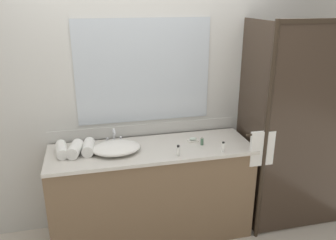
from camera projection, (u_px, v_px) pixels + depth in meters
The scene contains 13 objects.
ground_plane at pixel (153, 233), 3.33m from camera, with size 8.00×8.00×0.00m, color beige.
wall_back_with_mirror at pixel (144, 94), 3.20m from camera, with size 4.40×0.06×2.60m.
vanity_cabinet at pixel (152, 192), 3.18m from camera, with size 1.80×0.58×0.90m.
shower_enclosure at pixel (294, 130), 3.09m from camera, with size 1.20×0.59×2.00m.
sink_basin at pixel (116, 148), 2.93m from camera, with size 0.42×0.32×0.08m, color white.
faucet at pixel (114, 139), 3.10m from camera, with size 0.17×0.14×0.15m.
soap_dish at pixel (193, 140), 3.16m from camera, with size 0.10×0.07×0.04m.
amenity_bottle_conditioner at pixel (178, 151), 2.86m from camera, with size 0.03×0.03×0.10m.
amenity_bottle_lotion at pixel (202, 141), 3.08m from camera, with size 0.03×0.03×0.08m.
amenity_bottle_body_wash at pixel (223, 147), 2.94m from camera, with size 0.03×0.03×0.09m.
rolled_towel_near_edge at pixel (62, 150), 2.88m from camera, with size 0.09×0.09×0.24m, color white.
rolled_towel_middle at pixel (75, 149), 2.88m from camera, with size 0.10×0.10×0.22m, color white.
rolled_towel_far_edge at pixel (88, 147), 2.92m from camera, with size 0.10×0.10×0.22m, color white.
Camera 1 is at (-0.50, -2.72, 2.15)m, focal length 36.67 mm.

